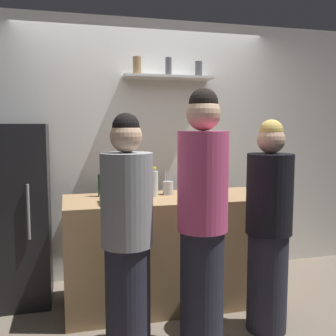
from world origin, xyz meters
name	(u,v)px	position (x,y,z in m)	size (l,w,h in m)	color
ground_plane	(177,331)	(0.00, 0.00, 0.00)	(5.28, 5.28, 0.00)	#726656
back_wall_assembly	(144,149)	(0.00, 1.25, 1.30)	(4.80, 0.32, 2.60)	white
refrigerator	(9,215)	(-1.27, 0.85, 0.78)	(0.68, 0.60, 1.56)	black
counter	(168,250)	(0.06, 0.50, 0.47)	(1.76, 0.69, 0.94)	#9E7A51
baking_pan	(122,200)	(-0.36, 0.35, 0.96)	(0.34, 0.24, 0.05)	gray
utensil_holder	(168,188)	(0.09, 0.62, 1.00)	(0.09, 0.09, 0.22)	#B2B2B7
wine_bottle_amber_glass	(224,185)	(0.48, 0.28, 1.06)	(0.08, 0.08, 0.33)	#472814
wine_bottle_green_glass	(102,184)	(-0.49, 0.67, 1.04)	(0.07, 0.07, 0.28)	#19471E
water_bottle_plastic	(153,183)	(-0.06, 0.56, 1.05)	(0.08, 0.08, 0.25)	silver
person_grey_hoodie	(127,240)	(-0.41, -0.23, 0.80)	(0.34, 0.34, 1.63)	#262633
person_blonde	(269,229)	(0.66, -0.14, 0.78)	(0.34, 0.34, 1.59)	#262633
person_pink_top	(202,222)	(0.10, -0.27, 0.90)	(0.34, 0.34, 1.79)	#262633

